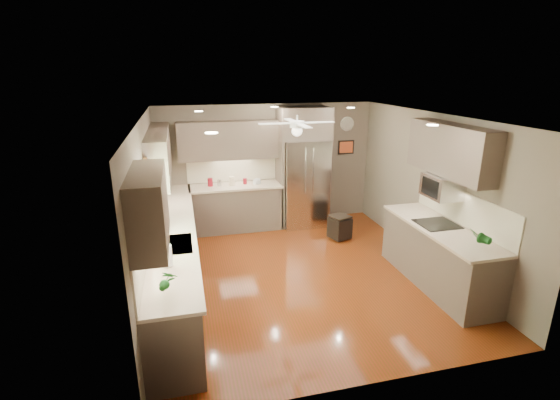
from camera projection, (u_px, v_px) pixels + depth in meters
name	position (u px, v px, depth m)	size (l,w,h in m)	color
floor	(300.00, 274.00, 6.56)	(5.00, 5.00, 0.00)	#51290A
ceiling	(303.00, 117.00, 5.80)	(5.00, 5.00, 0.00)	white
wall_back	(267.00, 165.00, 8.49)	(4.50, 4.50, 0.00)	#6A5F51
wall_front	(377.00, 278.00, 3.87)	(4.50, 4.50, 0.00)	#6A5F51
wall_left	(148.00, 212.00, 5.66)	(5.00, 5.00, 0.00)	#6A5F51
wall_right	(432.00, 190.00, 6.69)	(5.00, 5.00, 0.00)	#6A5F51
canister_a	(210.00, 182.00, 8.04)	(0.10, 0.10, 0.16)	maroon
canister_b	(219.00, 183.00, 8.04)	(0.08, 0.08, 0.12)	silver
canister_c	(232.00, 181.00, 8.09)	(0.11, 0.11, 0.18)	beige
canister_d	(245.00, 181.00, 8.19)	(0.08, 0.08, 0.12)	maroon
soap_bottle	(163.00, 222.00, 5.89)	(0.09, 0.09, 0.20)	white
potted_plant_left	(168.00, 280.00, 4.11)	(0.17, 0.12, 0.33)	#195A1E
potted_plant_right	(479.00, 237.00, 5.20)	(0.18, 0.14, 0.32)	#195A1E
bowl	(257.00, 183.00, 8.20)	(0.19, 0.19, 0.05)	beige
left_run	(174.00, 255.00, 6.10)	(0.65, 4.70, 1.45)	brown
back_run	(236.00, 206.00, 8.28)	(1.85, 0.65, 1.45)	brown
uppers	(245.00, 153.00, 6.47)	(4.50, 4.70, 0.95)	brown
window	(145.00, 202.00, 5.11)	(0.05, 1.12, 0.92)	#BFF2B2
sink	(173.00, 247.00, 5.38)	(0.50, 0.70, 0.32)	silver
refrigerator	(304.00, 170.00, 8.35)	(1.06, 0.75, 2.45)	silver
right_run	(438.00, 255.00, 6.11)	(0.70, 2.20, 1.45)	brown
microwave	(442.00, 186.00, 6.06)	(0.43, 0.55, 0.34)	silver
ceiling_fan	(297.00, 126.00, 6.12)	(1.18, 1.18, 0.32)	white
recessed_lights	(293.00, 115.00, 6.16)	(2.84, 3.14, 0.01)	white
wall_clock	(347.00, 124.00, 8.63)	(0.30, 0.03, 0.30)	white
framed_print	(346.00, 147.00, 8.78)	(0.36, 0.03, 0.30)	black
stool	(340.00, 227.00, 7.86)	(0.45, 0.45, 0.45)	black
paper_towel	(168.00, 256.00, 4.71)	(0.11, 0.11, 0.27)	white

